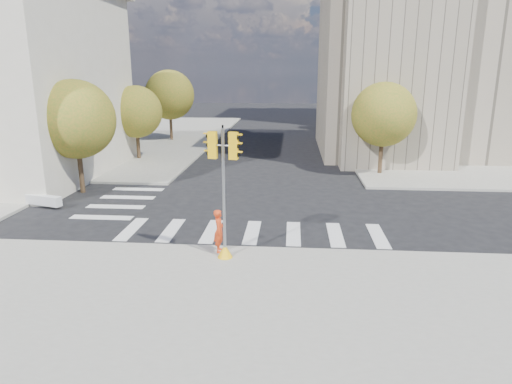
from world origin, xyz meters
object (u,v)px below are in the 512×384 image
(lamp_far, at_px, (356,93))
(traffic_signal, at_px, (224,203))
(photographer, at_px, (219,231))
(planter_wall, at_px, (15,196))
(lamp_near, at_px, (381,102))

(lamp_far, bearing_deg, traffic_signal, -104.92)
(traffic_signal, xyz_separation_m, photographer, (-0.29, 0.55, -1.25))
(photographer, xyz_separation_m, planter_wall, (-11.88, 6.06, -0.58))
(lamp_far, xyz_separation_m, traffic_signal, (-8.83, -33.15, -2.34))
(lamp_near, bearing_deg, photographer, -116.12)
(lamp_near, xyz_separation_m, photographer, (-9.12, -18.60, -3.60))
(planter_wall, bearing_deg, lamp_far, 68.62)
(photographer, relative_size, planter_wall, 0.28)
(traffic_signal, xyz_separation_m, planter_wall, (-12.17, 6.60, -1.84))
(lamp_far, height_order, traffic_signal, lamp_far)
(lamp_near, distance_m, traffic_signal, 21.21)
(lamp_far, bearing_deg, photographer, -105.63)
(photographer, distance_m, planter_wall, 13.35)
(lamp_far, xyz_separation_m, photographer, (-9.12, -32.60, -3.60))
(lamp_near, relative_size, photographer, 4.88)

